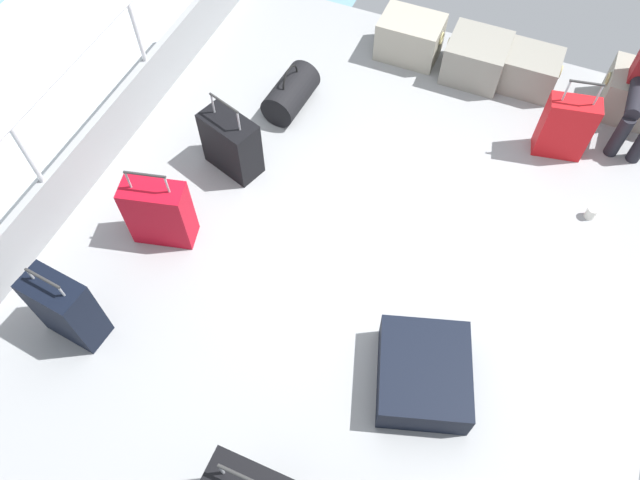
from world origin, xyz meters
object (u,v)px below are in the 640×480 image
(suitcase_6, at_px, (231,144))
(duffel_bag, at_px, (291,93))
(suitcase_3, at_px, (566,127))
(cargo_crate_3, at_px, (639,95))
(suitcase_1, at_px, (423,374))
(cargo_crate_0, at_px, (410,37))
(cargo_crate_1, at_px, (476,58))
(suitcase_2, at_px, (159,213))
(suitcase_5, at_px, (66,308))
(cargo_crate_2, at_px, (528,70))
(paper_cup, at_px, (591,213))

(suitcase_6, height_order, duffel_bag, suitcase_6)
(suitcase_3, height_order, suitcase_6, suitcase_3)
(cargo_crate_3, distance_m, suitcase_1, 3.21)
(cargo_crate_0, height_order, cargo_crate_1, cargo_crate_0)
(suitcase_2, xyz_separation_m, suitcase_5, (-0.16, -0.91, 0.02))
(cargo_crate_3, distance_m, suitcase_6, 3.49)
(cargo_crate_2, height_order, suitcase_3, suitcase_3)
(cargo_crate_2, relative_size, suitcase_1, 0.66)
(cargo_crate_0, xyz_separation_m, suitcase_2, (-1.05, -2.67, 0.09))
(cargo_crate_1, relative_size, cargo_crate_2, 1.03)
(suitcase_5, bearing_deg, suitcase_6, 79.58)
(suitcase_2, xyz_separation_m, suitcase_3, (2.57, 2.00, -0.00))
(cargo_crate_3, xyz_separation_m, suitcase_3, (-0.52, -0.71, 0.08))
(suitcase_3, xyz_separation_m, duffel_bag, (-2.25, -0.38, -0.13))
(cargo_crate_0, height_order, suitcase_5, suitcase_5)
(paper_cup, bearing_deg, suitcase_2, -154.28)
(cargo_crate_1, relative_size, paper_cup, 5.53)
(suitcase_2, xyz_separation_m, duffel_bag, (0.32, 1.61, -0.13))
(suitcase_1, bearing_deg, cargo_crate_2, 89.82)
(cargo_crate_1, bearing_deg, suitcase_3, -35.70)
(cargo_crate_2, height_order, suitcase_1, cargo_crate_2)
(cargo_crate_3, bearing_deg, suitcase_5, -131.92)
(cargo_crate_2, relative_size, suitcase_6, 0.76)
(cargo_crate_1, bearing_deg, paper_cup, -43.79)
(suitcase_1, distance_m, suitcase_5, 2.37)
(suitcase_2, bearing_deg, cargo_crate_1, 57.41)
(suitcase_2, bearing_deg, duffel_bag, 78.91)
(cargo_crate_2, height_order, suitcase_5, suitcase_5)
(suitcase_2, xyz_separation_m, paper_cup, (2.95, 1.42, -0.23))
(cargo_crate_0, bearing_deg, paper_cup, -33.33)
(cargo_crate_2, height_order, duffel_bag, duffel_bag)
(suitcase_5, height_order, suitcase_6, suitcase_5)
(suitcase_2, height_order, suitcase_3, suitcase_3)
(suitcase_1, xyz_separation_m, paper_cup, (0.81, 1.78, -0.08))
(cargo_crate_3, bearing_deg, paper_cup, -96.32)
(cargo_crate_1, xyz_separation_m, suitcase_2, (-1.68, -2.63, 0.09))
(cargo_crate_3, relative_size, suitcase_1, 0.74)
(suitcase_5, xyz_separation_m, suitcase_6, (0.32, 1.72, -0.04))
(cargo_crate_2, bearing_deg, cargo_crate_3, 1.55)
(cargo_crate_1, distance_m, suitcase_6, 2.37)
(cargo_crate_0, xyz_separation_m, suitcase_3, (1.52, -0.67, 0.09))
(cargo_crate_2, height_order, paper_cup, cargo_crate_2)
(cargo_crate_1, xyz_separation_m, cargo_crate_2, (0.47, 0.05, -0.02))
(suitcase_1, relative_size, suitcase_2, 1.11)
(paper_cup, bearing_deg, suitcase_3, 123.39)
(cargo_crate_1, height_order, suitcase_3, suitcase_3)
(suitcase_2, bearing_deg, cargo_crate_0, 68.59)
(cargo_crate_0, bearing_deg, duffel_bag, -124.63)
(cargo_crate_0, relative_size, paper_cup, 5.96)
(suitcase_1, xyz_separation_m, suitcase_6, (-1.98, 1.18, 0.13))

